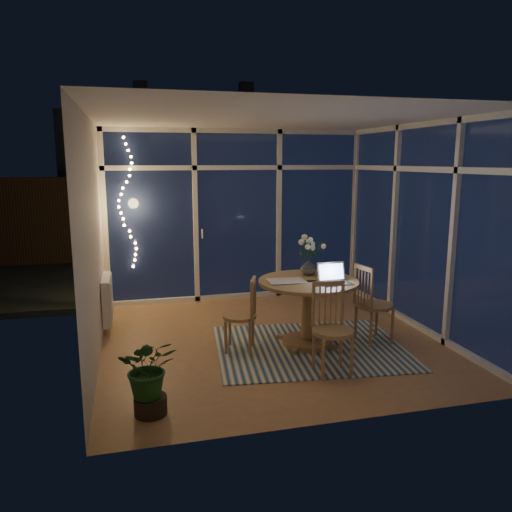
% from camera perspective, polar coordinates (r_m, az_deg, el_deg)
% --- Properties ---
extents(floor, '(4.00, 4.00, 0.00)m').
position_cam_1_polar(floor, '(6.13, 1.90, -9.52)').
color(floor, '#9C7344').
rests_on(floor, ground).
extents(ceiling, '(4.00, 4.00, 0.00)m').
position_cam_1_polar(ceiling, '(5.76, 2.07, 15.50)').
color(ceiling, silver).
rests_on(ceiling, wall_back).
extents(wall_back, '(4.00, 0.04, 2.60)m').
position_cam_1_polar(wall_back, '(7.73, -2.17, 4.66)').
color(wall_back, beige).
rests_on(wall_back, floor).
extents(wall_front, '(4.00, 0.04, 2.60)m').
position_cam_1_polar(wall_front, '(3.95, 10.11, -1.47)').
color(wall_front, beige).
rests_on(wall_front, floor).
extents(wall_left, '(0.04, 4.00, 2.60)m').
position_cam_1_polar(wall_left, '(5.59, -18.11, 1.75)').
color(wall_left, beige).
rests_on(wall_left, floor).
extents(wall_right, '(0.04, 4.00, 2.60)m').
position_cam_1_polar(wall_right, '(6.64, 18.81, 3.08)').
color(wall_right, beige).
rests_on(wall_right, floor).
extents(window_wall_back, '(4.00, 0.10, 2.60)m').
position_cam_1_polar(window_wall_back, '(7.69, -2.11, 4.63)').
color(window_wall_back, white).
rests_on(window_wall_back, floor).
extents(window_wall_right, '(0.10, 4.00, 2.60)m').
position_cam_1_polar(window_wall_right, '(6.62, 18.52, 3.07)').
color(window_wall_right, white).
rests_on(window_wall_right, floor).
extents(radiator, '(0.10, 0.70, 0.58)m').
position_cam_1_polar(radiator, '(6.65, -16.66, -4.71)').
color(radiator, silver).
rests_on(radiator, wall_left).
extents(fairy_lights, '(0.24, 0.10, 1.85)m').
position_cam_1_polar(fairy_lights, '(7.42, -14.61, 5.81)').
color(fairy_lights, '#FFB966').
rests_on(fairy_lights, window_wall_back).
extents(garden_patio, '(12.00, 6.00, 0.10)m').
position_cam_1_polar(garden_patio, '(10.95, -2.86, -0.71)').
color(garden_patio, black).
rests_on(garden_patio, ground).
extents(garden_fence, '(11.00, 0.08, 1.80)m').
position_cam_1_polar(garden_fence, '(11.20, -5.94, 4.48)').
color(garden_fence, '#322212').
rests_on(garden_fence, ground).
extents(neighbour_roof, '(7.00, 3.00, 2.20)m').
position_cam_1_polar(neighbour_roof, '(14.14, -6.63, 11.06)').
color(neighbour_roof, '#2D2F37').
rests_on(neighbour_roof, ground).
extents(garden_shrubs, '(0.90, 0.90, 0.90)m').
position_cam_1_polar(garden_shrubs, '(9.11, -8.92, 0.08)').
color(garden_shrubs, black).
rests_on(garden_shrubs, ground).
extents(rug, '(2.32, 1.94, 0.01)m').
position_cam_1_polar(rug, '(5.90, 6.19, -10.34)').
color(rug, beige).
rests_on(rug, floor).
extents(dining_table, '(1.27, 1.27, 0.78)m').
position_cam_1_polar(dining_table, '(5.86, 5.92, -6.49)').
color(dining_table, '#936742').
rests_on(dining_table, floor).
extents(chair_left, '(0.52, 0.52, 0.86)m').
position_cam_1_polar(chair_left, '(5.65, -1.90, -6.68)').
color(chair_left, '#936742').
rests_on(chair_left, floor).
extents(chair_right, '(0.51, 0.51, 0.96)m').
position_cam_1_polar(chair_right, '(6.06, 13.41, -5.27)').
color(chair_right, '#936742').
rests_on(chair_right, floor).
extents(chair_front, '(0.46, 0.46, 0.94)m').
position_cam_1_polar(chair_front, '(5.11, 8.79, -8.25)').
color(chair_front, '#936742').
rests_on(chair_front, floor).
extents(laptop, '(0.34, 0.30, 0.24)m').
position_cam_1_polar(laptop, '(5.60, 9.10, -1.95)').
color(laptop, silver).
rests_on(laptop, dining_table).
extents(flower_vase, '(0.22, 0.22, 0.21)m').
position_cam_1_polar(flower_vase, '(6.00, 6.03, -1.18)').
color(flower_vase, silver).
rests_on(flower_vase, dining_table).
extents(bowl, '(0.17, 0.17, 0.04)m').
position_cam_1_polar(bowl, '(5.97, 9.02, -2.16)').
color(bowl, white).
rests_on(bowl, dining_table).
extents(newspapers, '(0.42, 0.34, 0.01)m').
position_cam_1_polar(newspapers, '(5.69, 3.36, -2.83)').
color(newspapers, silver).
rests_on(newspapers, dining_table).
extents(phone, '(0.10, 0.06, 0.01)m').
position_cam_1_polar(phone, '(5.70, 6.35, -2.87)').
color(phone, black).
rests_on(phone, dining_table).
extents(potted_plant, '(0.57, 0.51, 0.76)m').
position_cam_1_polar(potted_plant, '(4.40, -12.11, -12.87)').
color(potted_plant, '#18441A').
rests_on(potted_plant, floor).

